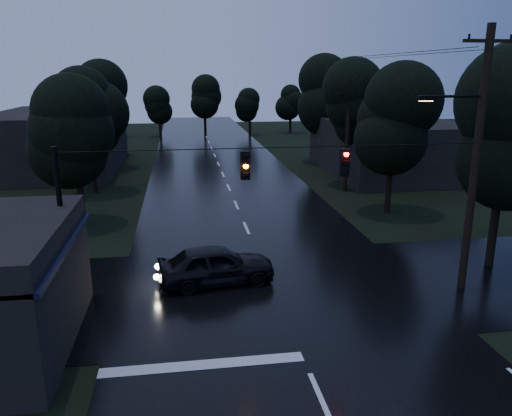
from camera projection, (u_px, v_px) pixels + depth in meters
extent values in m
cube|color=black|center=(229.00, 188.00, 37.04)|extent=(12.00, 120.00, 0.02)
cube|color=black|center=(273.00, 289.00, 19.87)|extent=(60.00, 9.00, 0.02)
cube|color=black|center=(65.00, 247.00, 15.16)|extent=(0.30, 7.00, 0.15)
cylinder|color=black|center=(38.00, 350.00, 12.72)|extent=(0.10, 0.10, 3.00)
cylinder|color=black|center=(82.00, 264.00, 18.44)|extent=(0.10, 0.10, 3.00)
cube|color=#FFD066|center=(54.00, 289.00, 13.90)|extent=(0.06, 1.60, 0.50)
cube|color=#FFD066|center=(74.00, 255.00, 16.48)|extent=(0.06, 1.20, 0.50)
cube|color=black|center=(388.00, 147.00, 42.29)|extent=(10.00, 14.00, 4.40)
cube|color=black|center=(59.00, 140.00, 43.89)|extent=(10.00, 16.00, 5.00)
cylinder|color=black|center=(475.00, 164.00, 18.68)|extent=(0.30, 0.30, 10.00)
cube|color=black|center=(490.00, 41.00, 17.51)|extent=(2.00, 0.12, 0.12)
cylinder|color=black|center=(455.00, 96.00, 17.86)|extent=(2.20, 0.10, 0.10)
cube|color=black|center=(426.00, 98.00, 17.71)|extent=(0.60, 0.25, 0.18)
cube|color=#FFB266|center=(426.00, 101.00, 17.74)|extent=(0.45, 0.18, 0.03)
cylinder|color=black|center=(347.00, 139.00, 35.33)|extent=(0.30, 0.30, 7.50)
cube|color=black|center=(349.00, 93.00, 34.50)|extent=(2.00, 0.12, 0.12)
cylinder|color=black|center=(63.00, 234.00, 17.04)|extent=(0.18, 0.18, 6.00)
cylinder|color=black|center=(279.00, 147.00, 17.38)|extent=(15.00, 0.03, 0.03)
cube|color=black|center=(245.00, 165.00, 17.37)|extent=(0.32, 0.25, 1.00)
sphere|color=orange|center=(246.00, 166.00, 17.23)|extent=(0.18, 0.18, 0.18)
cube|color=black|center=(345.00, 163.00, 17.89)|extent=(0.32, 0.25, 1.00)
sphere|color=#FF0C07|center=(346.00, 163.00, 17.75)|extent=(0.18, 0.18, 0.18)
cylinder|color=black|center=(492.00, 236.00, 21.90)|extent=(0.36, 0.36, 2.80)
sphere|color=black|center=(503.00, 159.00, 21.00)|extent=(4.48, 4.48, 4.48)
sphere|color=black|center=(506.00, 130.00, 20.68)|extent=(4.48, 4.48, 4.48)
sphere|color=black|center=(510.00, 101.00, 20.36)|extent=(4.48, 4.48, 4.48)
cylinder|color=black|center=(82.00, 204.00, 27.79)|extent=(0.36, 0.36, 2.45)
sphere|color=black|center=(77.00, 151.00, 27.00)|extent=(3.92, 3.92, 3.92)
sphere|color=black|center=(75.00, 132.00, 26.72)|extent=(3.92, 3.92, 3.92)
sphere|color=black|center=(73.00, 112.00, 26.45)|extent=(3.92, 3.92, 3.92)
cylinder|color=black|center=(94.00, 175.00, 35.31)|extent=(0.36, 0.36, 2.62)
sphere|color=black|center=(90.00, 129.00, 34.46)|extent=(4.20, 4.20, 4.20)
sphere|color=black|center=(88.00, 113.00, 34.17)|extent=(4.20, 4.20, 4.20)
sphere|color=black|center=(87.00, 96.00, 33.87)|extent=(4.20, 4.20, 4.20)
cylinder|color=black|center=(105.00, 152.00, 44.73)|extent=(0.36, 0.36, 2.80)
sphere|color=black|center=(101.00, 113.00, 43.83)|extent=(4.48, 4.48, 4.48)
sphere|color=black|center=(100.00, 100.00, 43.52)|extent=(4.48, 4.48, 4.48)
sphere|color=black|center=(99.00, 85.00, 43.20)|extent=(4.48, 4.48, 4.48)
cylinder|color=black|center=(388.00, 191.00, 30.36)|extent=(0.36, 0.36, 2.62)
sphere|color=black|center=(392.00, 139.00, 29.52)|extent=(4.20, 4.20, 4.20)
sphere|color=black|center=(393.00, 120.00, 29.22)|extent=(4.20, 4.20, 4.20)
sphere|color=black|center=(395.00, 100.00, 28.92)|extent=(4.20, 4.20, 4.20)
cylinder|color=black|center=(354.00, 166.00, 38.05)|extent=(0.36, 0.36, 2.80)
sphere|color=black|center=(356.00, 121.00, 37.15)|extent=(4.48, 4.48, 4.48)
sphere|color=black|center=(357.00, 105.00, 36.83)|extent=(4.48, 4.48, 4.48)
sphere|color=black|center=(358.00, 88.00, 36.52)|extent=(4.48, 4.48, 4.48)
cylinder|color=black|center=(325.00, 146.00, 47.65)|extent=(0.36, 0.36, 2.97)
sphere|color=black|center=(326.00, 108.00, 46.70)|extent=(4.76, 4.76, 4.76)
sphere|color=black|center=(326.00, 94.00, 46.36)|extent=(4.76, 4.76, 4.76)
sphere|color=black|center=(327.00, 80.00, 46.02)|extent=(4.76, 4.76, 4.76)
imported|color=black|center=(216.00, 265.00, 20.18)|extent=(4.92, 2.47, 1.61)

